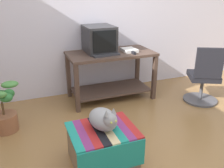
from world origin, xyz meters
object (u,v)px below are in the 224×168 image
object	(u,v)px
desk	(111,67)
book	(129,50)
tv_monitor	(99,39)
ottoman_with_blanket	(103,145)
cat	(104,119)
potted_plant	(4,111)
keyboard	(106,55)
stapler	(133,53)
office_chair	(204,79)

from	to	relation	value
desk	book	world-z (taller)	book
tv_monitor	ottoman_with_blanket	distance (m)	1.76
book	ottoman_with_blanket	size ratio (longest dim) A/B	0.38
cat	potted_plant	bearing A→B (deg)	123.40
keyboard	potted_plant	world-z (taller)	keyboard
ottoman_with_blanket	stapler	distance (m)	1.62
ottoman_with_blanket	potted_plant	bearing A→B (deg)	133.31
tv_monitor	stapler	distance (m)	0.55
stapler	potted_plant	bearing A→B (deg)	-173.48
desk	book	xyz separation A→B (m)	(0.28, -0.05, 0.26)
keyboard	book	size ratio (longest dim) A/B	1.60
book	keyboard	bearing A→B (deg)	-168.45
desk	stapler	world-z (taller)	stapler
book	ottoman_with_blanket	distance (m)	1.75
keyboard	potted_plant	distance (m)	1.54
ottoman_with_blanket	potted_plant	world-z (taller)	potted_plant
ottoman_with_blanket	stapler	bearing A→B (deg)	53.08
office_chair	stapler	xyz separation A→B (m)	(-0.97, 0.46, 0.38)
tv_monitor	office_chair	xyz separation A→B (m)	(1.39, -0.77, -0.56)
potted_plant	cat	bearing A→B (deg)	-45.74
keyboard	ottoman_with_blanket	distance (m)	1.48
tv_monitor	book	distance (m)	0.49
tv_monitor	stapler	world-z (taller)	tv_monitor
keyboard	book	distance (m)	0.43
ottoman_with_blanket	keyboard	bearing A→B (deg)	68.71
office_chair	potted_plant	bearing A→B (deg)	21.16
desk	stapler	bearing A→B (deg)	-37.68
desk	ottoman_with_blanket	world-z (taller)	desk
tv_monitor	office_chair	bearing A→B (deg)	-28.85
keyboard	cat	bearing A→B (deg)	-116.12
book	potted_plant	bearing A→B (deg)	-170.03
book	stapler	xyz separation A→B (m)	(-0.01, -0.16, -0.00)
ottoman_with_blanket	potted_plant	size ratio (longest dim) A/B	1.04
desk	office_chair	xyz separation A→B (m)	(1.25, -0.68, -0.12)
ottoman_with_blanket	desk	bearing A→B (deg)	66.08
office_chair	stapler	world-z (taller)	office_chair
book	ottoman_with_blanket	world-z (taller)	book
desk	office_chair	bearing A→B (deg)	-28.41
tv_monitor	desk	bearing A→B (deg)	-32.34
cat	stapler	world-z (taller)	stapler
tv_monitor	ottoman_with_blanket	bearing A→B (deg)	-107.46
ottoman_with_blanket	office_chair	distance (m)	2.03
keyboard	cat	size ratio (longest dim) A/B	0.96
cat	stapler	distance (m)	1.52
tv_monitor	potted_plant	xyz separation A→B (m)	(-1.42, -0.53, -0.68)
book	potted_plant	xyz separation A→B (m)	(-1.85, -0.38, -0.51)
ottoman_with_blanket	stapler	xyz separation A→B (m)	(0.91, 1.21, 0.58)
desk	cat	distance (m)	1.54
potted_plant	office_chair	world-z (taller)	office_chair
tv_monitor	stapler	xyz separation A→B (m)	(0.43, -0.31, -0.17)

